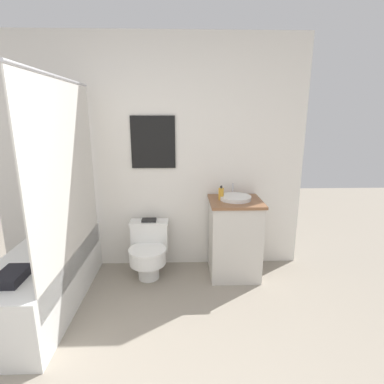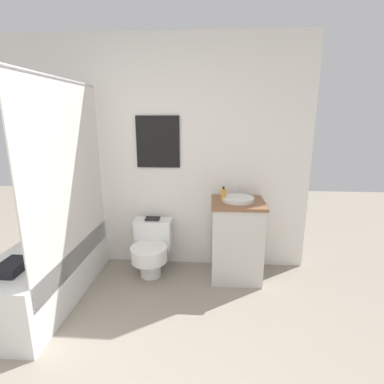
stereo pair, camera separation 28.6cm
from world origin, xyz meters
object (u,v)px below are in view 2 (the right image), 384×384
Objects in this scene: toilet at (151,247)px; sink at (238,199)px; book_on_tank at (153,219)px; soap_bottle at (223,195)px.

sink is at bearing 1.30° from toilet.
book_on_tank is (-0.00, 0.13, 0.28)m from toilet.
sink reaches higher than book_on_tank.
soap_bottle reaches higher than book_on_tank.
toilet is 3.85× the size of soap_bottle.
sink is at bearing 0.15° from soap_bottle.
soap_bottle is at bearing 1.52° from toilet.
sink is 2.33× the size of book_on_tank.
toilet is 0.97m from soap_bottle.
sink is 2.42× the size of soap_bottle.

